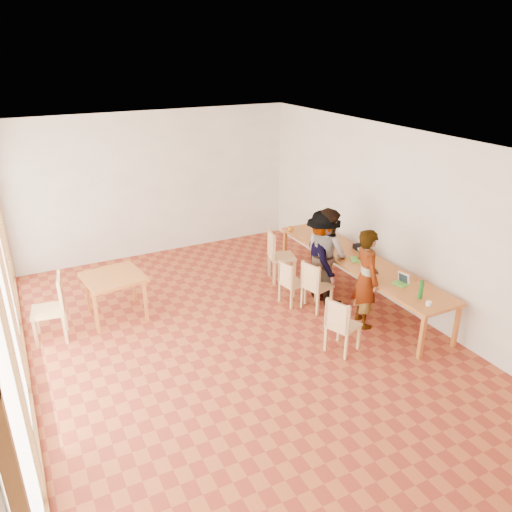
{
  "coord_description": "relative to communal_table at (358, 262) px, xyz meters",
  "views": [
    {
      "loc": [
        -2.69,
        -5.97,
        4.2
      ],
      "look_at": [
        0.6,
        0.5,
        1.1
      ],
      "focal_mm": 35.0,
      "sensor_mm": 36.0,
      "label": 1
    }
  ],
  "objects": [
    {
      "name": "communal_table",
      "position": [
        0.0,
        0.0,
        0.0
      ],
      "size": [
        0.8,
        4.0,
        0.75
      ],
      "color": "#B96F29",
      "rests_on": "ground"
    },
    {
      "name": "chair_far",
      "position": [
        -0.93,
        -0.03,
        -0.16
      ],
      "size": [
        0.5,
        0.5,
        0.47
      ],
      "rotation": [
        0.0,
        0.0,
        0.25
      ],
      "color": "#E0AB70",
      "rests_on": "ground"
    },
    {
      "name": "person_far",
      "position": [
        -0.56,
        0.3,
        0.11
      ],
      "size": [
        0.87,
        1.17,
        1.62
      ],
      "primitive_type": "imported",
      "rotation": [
        0.0,
        0.0,
        1.29
      ],
      "color": "gray",
      "rests_on": "ground"
    },
    {
      "name": "laptop_far",
      "position": [
        0.03,
        0.84,
        0.1
      ],
      "size": [
        0.2,
        0.23,
        0.19
      ],
      "rotation": [
        0.0,
        0.0,
        0.03
      ],
      "color": "#5AB537",
      "rests_on": "communal_table"
    },
    {
      "name": "wall_back",
      "position": [
        -2.5,
        3.7,
        0.8
      ],
      "size": [
        6.0,
        0.1,
        3.0
      ],
      "primitive_type": "cube",
      "color": "white",
      "rests_on": "ground"
    },
    {
      "name": "green_bottle",
      "position": [
        -0.09,
        -1.57,
        0.19
      ],
      "size": [
        0.07,
        0.07,
        0.28
      ],
      "primitive_type": "cylinder",
      "color": "#18641F",
      "rests_on": "communal_table"
    },
    {
      "name": "wall_right",
      "position": [
        0.5,
        -0.3,
        0.8
      ],
      "size": [
        0.1,
        8.0,
        3.0
      ],
      "primitive_type": "cube",
      "color": "white",
      "rests_on": "ground"
    },
    {
      "name": "laptop_near",
      "position": [
        -0.0,
        -1.08,
        0.1
      ],
      "size": [
        0.23,
        0.25,
        0.18
      ],
      "rotation": [
        0.0,
        0.0,
        0.19
      ],
      "color": "#5AB537",
      "rests_on": "communal_table"
    },
    {
      "name": "side_table",
      "position": [
        -3.95,
        1.26,
        -0.03
      ],
      "size": [
        0.9,
        0.9,
        0.75
      ],
      "rotation": [
        0.0,
        0.0,
        0.13
      ],
      "color": "#B96F29",
      "rests_on": "ground"
    },
    {
      "name": "black_pouch",
      "position": [
        0.29,
        0.33,
        0.09
      ],
      "size": [
        0.16,
        0.26,
        0.09
      ],
      "primitive_type": "cube",
      "color": "black",
      "rests_on": "communal_table"
    },
    {
      "name": "chair_empty",
      "position": [
        -0.91,
        1.29,
        -0.1
      ],
      "size": [
        0.56,
        0.56,
        0.53
      ],
      "rotation": [
        0.0,
        0.0,
        -0.26
      ],
      "color": "#E0AB70",
      "rests_on": "ground"
    },
    {
      "name": "condiment_cup",
      "position": [
        -0.14,
        -1.79,
        0.08
      ],
      "size": [
        0.08,
        0.08,
        0.06
      ],
      "primitive_type": "cylinder",
      "color": "white",
      "rests_on": "communal_table"
    },
    {
      "name": "chair_spare",
      "position": [
        -4.89,
        1.01,
        -0.07
      ],
      "size": [
        0.55,
        0.55,
        0.55
      ],
      "rotation": [
        0.0,
        0.0,
        3.0
      ],
      "color": "#E0AB70",
      "rests_on": "ground"
    },
    {
      "name": "wall_front",
      "position": [
        -2.5,
        -4.3,
        0.8
      ],
      "size": [
        6.0,
        0.1,
        3.0
      ],
      "primitive_type": "cube",
      "color": "white",
      "rests_on": "ground"
    },
    {
      "name": "laptop_mid",
      "position": [
        -0.03,
        -0.03,
        0.1
      ],
      "size": [
        0.26,
        0.27,
        0.19
      ],
      "rotation": [
        0.0,
        0.0,
        -0.33
      ],
      "color": "#5AB537",
      "rests_on": "communal_table"
    },
    {
      "name": "chair_mid",
      "position": [
        -1.19,
        0.33,
        -0.21
      ],
      "size": [
        0.43,
        0.43,
        0.43
      ],
      "rotation": [
        0.0,
        0.0,
        0.16
      ],
      "color": "#E0AB70",
      "rests_on": "ground"
    },
    {
      "name": "person_near",
      "position": [
        -0.46,
        -0.78,
        0.11
      ],
      "size": [
        0.52,
        0.67,
        1.63
      ],
      "primitive_type": "imported",
      "rotation": [
        0.0,
        0.0,
        1.33
      ],
      "color": "gray",
      "rests_on": "ground"
    },
    {
      "name": "pink_phone",
      "position": [
        -0.04,
        0.46,
        0.05
      ],
      "size": [
        0.05,
        0.1,
        0.01
      ],
      "primitive_type": "cube",
      "color": "#CB3467",
      "rests_on": "communal_table"
    },
    {
      "name": "clear_glass",
      "position": [
        -0.26,
        0.49,
        0.09
      ],
      "size": [
        0.07,
        0.07,
        0.09
      ],
      "primitive_type": "cylinder",
      "color": "silver",
      "rests_on": "communal_table"
    },
    {
      "name": "ground",
      "position": [
        -2.5,
        -0.3,
        -0.7
      ],
      "size": [
        8.0,
        8.0,
        0.0
      ],
      "primitive_type": "plane",
      "color": "#A54C28",
      "rests_on": "ground"
    },
    {
      "name": "person_mid",
      "position": [
        -0.49,
        0.27,
        0.13
      ],
      "size": [
        0.67,
        0.84,
        1.67
      ],
      "primitive_type": "imported",
      "rotation": [
        0.0,
        0.0,
        1.62
      ],
      "color": "gray",
      "rests_on": "ground"
    },
    {
      "name": "chair_near",
      "position": [
        -1.29,
        -1.28,
        -0.17
      ],
      "size": [
        0.53,
        0.53,
        0.46
      ],
      "rotation": [
        0.0,
        0.0,
        0.37
      ],
      "color": "#E0AB70",
      "rests_on": "ground"
    },
    {
      "name": "ceiling",
      "position": [
        -2.5,
        -0.3,
        2.32
      ],
      "size": [
        6.0,
        8.0,
        0.04
      ],
      "primitive_type": "cube",
      "color": "white",
      "rests_on": "wall_back"
    },
    {
      "name": "yellow_mug",
      "position": [
        -0.32,
        1.78,
        0.09
      ],
      "size": [
        0.13,
        0.13,
        0.09
      ],
      "primitive_type": "imported",
      "rotation": [
        0.0,
        0.0,
        0.21
      ],
      "color": "orange",
      "rests_on": "communal_table"
    },
    {
      "name": "window_wall",
      "position": [
        -5.46,
        -0.3,
        0.8
      ],
      "size": [
        0.1,
        8.0,
        3.0
      ],
      "primitive_type": "cube",
      "color": "white",
      "rests_on": "ground"
    }
  ]
}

